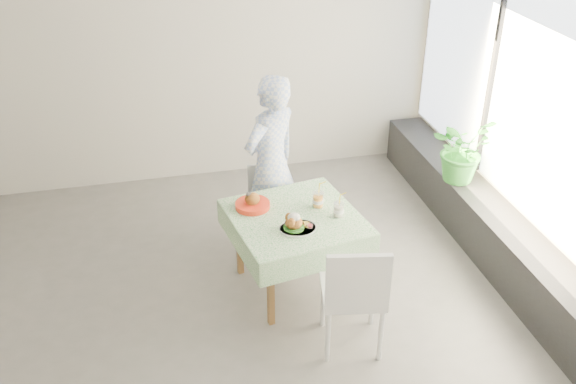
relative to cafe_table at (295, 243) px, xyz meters
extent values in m
plane|color=#5C5957|center=(-0.87, -0.17, -0.46)|extent=(6.00, 6.00, 0.00)
cube|color=beige|center=(-0.87, 2.33, 0.94)|extent=(6.00, 0.02, 2.80)
cube|color=beige|center=(2.13, -0.17, 0.94)|extent=(0.02, 5.00, 2.80)
cube|color=#D1E0F9|center=(2.10, -0.17, 1.19)|extent=(0.01, 4.80, 2.18)
cube|color=black|center=(1.93, -0.17, -0.21)|extent=(0.40, 4.80, 0.50)
cube|color=brown|center=(0.00, 0.00, 0.25)|extent=(1.04, 1.04, 0.04)
cube|color=white|center=(0.00, 0.00, 0.28)|extent=(1.20, 1.20, 0.01)
cube|color=white|center=(-0.07, 0.71, -0.06)|extent=(0.39, 0.39, 0.04)
cube|color=white|center=(-0.06, 0.88, 0.15)|extent=(0.38, 0.05, 0.38)
cube|color=white|center=(0.26, -0.80, 0.04)|extent=(0.55, 0.55, 0.04)
cube|color=white|center=(0.22, -1.00, 0.30)|extent=(0.47, 0.13, 0.47)
imported|color=#93ADEB|center=(-0.05, 0.74, 0.41)|extent=(0.76, 0.70, 1.73)
cylinder|color=white|center=(-0.03, -0.21, 0.29)|extent=(0.31, 0.31, 0.02)
cylinder|color=#174E13|center=(-0.06, -0.21, 0.31)|extent=(0.17, 0.17, 0.02)
ellipsoid|color=brown|center=(-0.06, -0.21, 0.35)|extent=(0.14, 0.13, 0.11)
ellipsoid|color=white|center=(-0.06, -0.21, 0.40)|extent=(0.10, 0.10, 0.07)
cylinder|color=maroon|center=(0.07, -0.22, 0.31)|extent=(0.05, 0.05, 0.03)
cylinder|color=white|center=(0.23, 0.10, 0.35)|extent=(0.09, 0.09, 0.13)
cylinder|color=orange|center=(0.23, 0.10, 0.33)|extent=(0.08, 0.08, 0.10)
cylinder|color=white|center=(0.23, 0.10, 0.42)|extent=(0.10, 0.10, 0.01)
cylinder|color=yellow|center=(0.23, 0.10, 0.47)|extent=(0.01, 0.03, 0.18)
cylinder|color=white|center=(0.35, -0.09, 0.34)|extent=(0.08, 0.08, 0.12)
cylinder|color=beige|center=(0.35, -0.09, 0.33)|extent=(0.08, 0.08, 0.09)
cylinder|color=white|center=(0.35, -0.09, 0.41)|extent=(0.09, 0.09, 0.01)
cylinder|color=yellow|center=(0.36, -0.09, 0.45)|extent=(0.01, 0.03, 0.17)
cylinder|color=red|center=(-0.32, 0.22, 0.30)|extent=(0.30, 0.30, 0.05)
cylinder|color=white|center=(-0.32, 0.22, 0.32)|extent=(0.25, 0.25, 0.02)
ellipsoid|color=brown|center=(-0.32, 0.22, 0.37)|extent=(0.13, 0.13, 0.11)
imported|color=#2E832B|center=(1.86, 0.68, 0.37)|extent=(0.77, 0.73, 0.67)
camera|label=1|loc=(-1.11, -4.45, 3.15)|focal=40.00mm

